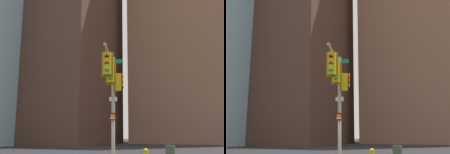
{
  "view_description": "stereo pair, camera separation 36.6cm",
  "coord_description": "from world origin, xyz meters",
  "views": [
    {
      "loc": [
        15.17,
        5.82,
        1.55
      ],
      "look_at": [
        0.84,
        0.66,
        4.67
      ],
      "focal_mm": 45.53,
      "sensor_mm": 36.0,
      "label": 1
    },
    {
      "loc": [
        15.05,
        6.16,
        1.55
      ],
      "look_at": [
        0.84,
        0.66,
        4.67
      ],
      "focal_mm": 45.53,
      "sensor_mm": 36.0,
      "label": 2
    }
  ],
  "objects": [
    {
      "name": "signal_pole_assembly",
      "position": [
        1.25,
        0.84,
        4.19
      ],
      "size": [
        5.16,
        1.92,
        6.05
      ],
      "rotation": [
        0.0,
        0.0,
        0.27
      ],
      "color": "#9E998C",
      "rests_on": "ground_plane"
    },
    {
      "name": "litter_bin",
      "position": [
        -2.28,
        3.21,
        0.47
      ],
      "size": [
        0.56,
        0.56,
        0.95
      ],
      "primitive_type": "cylinder",
      "color": "#384738",
      "rests_on": "ground_plane"
    },
    {
      "name": "building_brick_nearside",
      "position": [
        -45.29,
        2.33,
        25.0
      ],
      "size": [
        23.77,
        21.9,
        50.0
      ],
      "primitive_type": "cube",
      "color": "#845B47",
      "rests_on": "ground_plane"
    },
    {
      "name": "building_brick_midblock",
      "position": [
        -28.31,
        -20.63,
        23.04
      ],
      "size": [
        19.26,
        19.3,
        46.07
      ],
      "primitive_type": "cube",
      "color": "#4C3328",
      "rests_on": "ground_plane"
    },
    {
      "name": "building_brick_farside",
      "position": [
        -37.75,
        -28.28,
        25.7
      ],
      "size": [
        17.86,
        15.97,
        51.39
      ],
      "primitive_type": "cube",
      "color": "brown",
      "rests_on": "ground_plane"
    }
  ]
}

